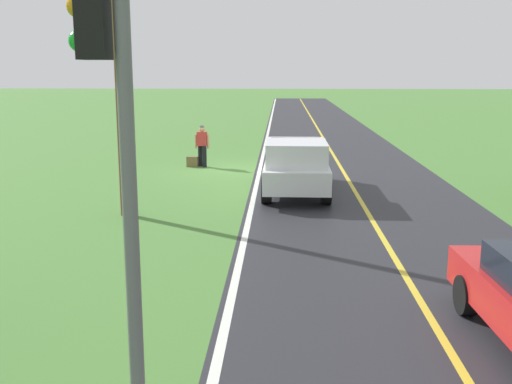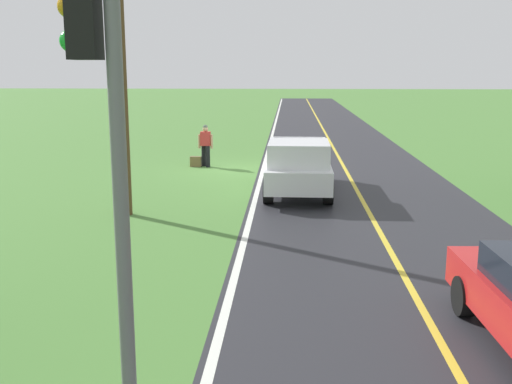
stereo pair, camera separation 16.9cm
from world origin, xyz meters
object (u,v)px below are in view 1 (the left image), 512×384
Objects in this scene: traffic_light_mast at (111,116)px; suitcase_carried at (192,162)px; hitchhiker_walking at (202,143)px; pickup_truck_passing at (296,165)px; utility_pole_roadside at (120,79)px.

suitcase_carried is at bearing -83.84° from traffic_light_mast.
hitchhiker_walking is 0.32× the size of pickup_truck_passing.
traffic_light_mast is at bearing 104.43° from utility_pole_roadside.
traffic_light_mast is at bearing 94.87° from hitchhiker_walking.
traffic_light_mast is (2.16, 13.38, 2.59)m from pickup_truck_passing.
hitchhiker_walking is at bearing 100.86° from suitcase_carried.
utility_pole_roadside is (1.05, 8.55, 2.75)m from hitchhiker_walking.
traffic_light_mast reaches higher than suitcase_carried.
suitcase_carried is at bearing -94.22° from utility_pole_roadside.
utility_pole_roadside reaches higher than suitcase_carried.
utility_pole_roadside reaches higher than hitchhiker_walking.
utility_pole_roadside is (0.63, 8.48, 3.52)m from suitcase_carried.
suitcase_carried is 0.09× the size of traffic_light_mast.
traffic_light_mast is 10.66m from utility_pole_roadside.
hitchhiker_walking is 3.80× the size of suitcase_carried.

